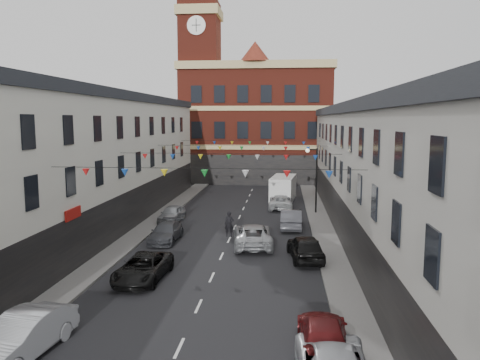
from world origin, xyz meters
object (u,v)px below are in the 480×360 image
(car_left_e, at_px, (172,214))
(car_left_d, at_px, (166,232))
(car_right_c, at_px, (323,335))
(pedestrian, at_px, (229,224))
(car_right_e, at_px, (291,219))
(car_left_c, at_px, (143,268))
(white_van, at_px, (283,188))
(car_right_f, at_px, (281,202))
(street_lamp, at_px, (314,171))
(car_right_d, at_px, (305,247))
(car_left_b, at_px, (23,336))
(moving_car, at_px, (253,235))

(car_left_e, bearing_deg, car_left_d, -76.40)
(car_right_c, relative_size, pedestrian, 2.45)
(pedestrian, bearing_deg, car_right_e, 35.61)
(car_left_c, distance_m, white_van, 26.79)
(car_right_c, xyz_separation_m, car_right_f, (-1.76, 28.05, 0.00))
(car_right_c, xyz_separation_m, car_right_e, (-0.89, 19.90, 0.10))
(street_lamp, height_order, car_right_d, street_lamp)
(car_right_f, relative_size, pedestrian, 2.57)
(car_left_d, relative_size, car_left_e, 1.12)
(car_left_b, distance_m, car_right_c, 10.95)
(car_left_c, bearing_deg, pedestrian, 73.02)
(street_lamp, xyz_separation_m, car_right_c, (-1.19, -25.77, -3.24))
(car_right_e, relative_size, car_right_f, 0.96)
(street_lamp, xyz_separation_m, white_van, (-2.75, 6.99, -2.62))
(moving_car, height_order, pedestrian, pedestrian)
(car_right_c, distance_m, moving_car, 14.83)
(car_left_e, distance_m, white_van, 14.76)
(car_right_d, distance_m, car_right_f, 16.64)
(street_lamp, distance_m, car_right_c, 26.00)
(car_left_e, xyz_separation_m, car_right_e, (9.97, -1.41, 0.08))
(car_left_b, height_order, car_left_d, car_left_b)
(car_left_e, relative_size, car_right_c, 0.87)
(car_right_d, distance_m, car_right_e, 8.43)
(car_left_d, height_order, car_right_e, car_right_e)
(car_right_d, relative_size, moving_car, 0.84)
(white_van, bearing_deg, street_lamp, -61.83)
(car_left_c, xyz_separation_m, pedestrian, (3.50, 9.76, 0.26))
(moving_car, bearing_deg, pedestrian, -57.01)
(car_right_f, xyz_separation_m, white_van, (0.20, 4.71, 0.62))
(car_right_d, distance_m, moving_car, 4.49)
(car_right_c, distance_m, car_right_e, 19.92)
(car_right_d, relative_size, white_van, 0.79)
(moving_car, bearing_deg, car_right_f, -103.17)
(car_left_d, xyz_separation_m, car_right_f, (8.01, 13.01, 0.02))
(car_left_d, relative_size, moving_car, 0.82)
(car_left_d, height_order, car_right_f, car_right_f)
(car_right_f, bearing_deg, pedestrian, 72.10)
(car_left_d, xyz_separation_m, pedestrian, (4.31, 1.74, 0.29))
(car_left_b, height_order, pedestrian, pedestrian)
(white_van, bearing_deg, car_right_f, -85.74)
(car_right_e, xyz_separation_m, white_van, (-0.67, 12.86, 0.52))
(car_left_b, height_order, car_right_e, car_left_b)
(car_left_e, height_order, pedestrian, pedestrian)
(car_left_d, bearing_deg, pedestrian, 22.66)
(car_left_e, height_order, car_right_d, car_right_d)
(car_left_b, bearing_deg, car_right_f, 80.29)
(car_left_d, distance_m, car_right_c, 17.94)
(car_right_f, height_order, moving_car, moving_car)
(car_left_b, xyz_separation_m, car_left_e, (0.00, 22.68, -0.10))
(car_left_e, height_order, moving_car, moving_car)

